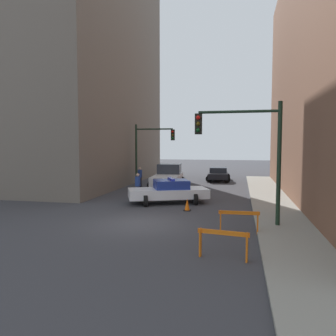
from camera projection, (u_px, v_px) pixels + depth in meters
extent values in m
plane|color=#38383D|center=(140.00, 224.00, 14.57)|extent=(120.00, 120.00, 0.00)
cube|color=gray|center=(287.00, 230.00, 13.24)|extent=(2.40, 44.00, 0.12)
cube|color=#6B6056|center=(59.00, 52.00, 29.91)|extent=(14.00, 20.00, 23.88)
cylinder|color=black|center=(279.00, 164.00, 13.70)|extent=(0.18, 0.18, 5.20)
cylinder|color=black|center=(238.00, 112.00, 13.91)|extent=(3.40, 0.12, 0.12)
cube|color=black|center=(198.00, 124.00, 14.31)|extent=(0.30, 0.22, 0.90)
sphere|color=red|center=(198.00, 118.00, 14.15)|extent=(0.18, 0.18, 0.18)
sphere|color=#4C3D0C|center=(198.00, 124.00, 14.17)|extent=(0.18, 0.18, 0.18)
sphere|color=#0C4219|center=(198.00, 130.00, 14.19)|extent=(0.18, 0.18, 0.18)
cylinder|color=black|center=(136.00, 155.00, 28.06)|extent=(0.18, 0.18, 5.20)
cylinder|color=black|center=(154.00, 129.00, 27.56)|extent=(3.20, 0.12, 0.12)
cube|color=black|center=(173.00, 135.00, 27.25)|extent=(0.30, 0.22, 0.90)
sphere|color=red|center=(172.00, 132.00, 27.09)|extent=(0.18, 0.18, 0.18)
sphere|color=#4C3D0C|center=(172.00, 135.00, 27.11)|extent=(0.18, 0.18, 0.18)
sphere|color=#0C4219|center=(172.00, 138.00, 27.13)|extent=(0.18, 0.18, 0.18)
cube|color=white|center=(168.00, 193.00, 19.62)|extent=(5.05, 3.51, 0.55)
cube|color=navy|center=(171.00, 184.00, 19.61)|extent=(2.45, 2.26, 0.52)
cylinder|color=black|center=(145.00, 201.00, 18.55)|extent=(0.46, 0.69, 0.66)
cylinder|color=black|center=(142.00, 196.00, 20.22)|extent=(0.46, 0.69, 0.66)
cylinder|color=black|center=(195.00, 199.00, 19.06)|extent=(0.46, 0.69, 0.66)
cylinder|color=black|center=(188.00, 195.00, 20.73)|extent=(0.46, 0.69, 0.66)
cube|color=#2633BF|center=(171.00, 179.00, 19.59)|extent=(0.72, 1.35, 0.12)
cube|color=silver|center=(168.00, 179.00, 26.18)|extent=(2.40, 5.54, 0.70)
cube|color=#2D333D|center=(169.00, 169.00, 27.20)|extent=(1.97, 1.86, 0.80)
cylinder|color=black|center=(160.00, 181.00, 27.99)|extent=(0.82, 0.32, 0.80)
cylinder|color=black|center=(181.00, 181.00, 27.73)|extent=(0.82, 0.32, 0.80)
cylinder|color=black|center=(152.00, 186.00, 24.69)|extent=(0.82, 0.32, 0.80)
cylinder|color=black|center=(177.00, 186.00, 24.43)|extent=(0.82, 0.32, 0.80)
cube|color=black|center=(218.00, 175.00, 31.57)|extent=(1.97, 4.37, 0.52)
cube|color=#232833|center=(218.00, 170.00, 31.37)|extent=(1.66, 1.87, 0.48)
cylinder|color=black|center=(210.00, 176.00, 33.05)|extent=(0.63, 0.24, 0.62)
cylinder|color=black|center=(227.00, 176.00, 32.76)|extent=(0.63, 0.24, 0.62)
cylinder|color=black|center=(209.00, 179.00, 30.43)|extent=(0.63, 0.24, 0.62)
cylinder|color=black|center=(227.00, 179.00, 30.14)|extent=(0.63, 0.24, 0.62)
cylinder|color=#474C66|center=(138.00, 192.00, 21.26)|extent=(0.34, 0.34, 0.82)
cylinder|color=navy|center=(138.00, 181.00, 21.20)|extent=(0.44, 0.44, 0.62)
sphere|color=tan|center=(138.00, 175.00, 21.17)|extent=(0.27, 0.27, 0.22)
cylinder|color=black|center=(140.00, 182.00, 26.71)|extent=(0.33, 0.33, 0.82)
cylinder|color=navy|center=(140.00, 174.00, 26.66)|extent=(0.42, 0.42, 0.62)
sphere|color=tan|center=(140.00, 169.00, 26.62)|extent=(0.26, 0.26, 0.22)
cube|color=orange|center=(223.00, 233.00, 10.03)|extent=(1.59, 0.28, 0.14)
cube|color=orange|center=(200.00, 242.00, 10.31)|extent=(0.07, 0.17, 0.90)
cube|color=orange|center=(247.00, 247.00, 9.80)|extent=(0.07, 0.17, 0.90)
cube|color=orange|center=(239.00, 213.00, 12.94)|extent=(1.60, 0.11, 0.14)
cube|color=orange|center=(221.00, 221.00, 13.09)|extent=(0.06, 0.16, 0.90)
cube|color=orange|center=(258.00, 223.00, 12.84)|extent=(0.06, 0.16, 0.90)
cube|color=black|center=(187.00, 210.00, 17.42)|extent=(0.36, 0.36, 0.04)
cone|color=#F2600C|center=(187.00, 204.00, 17.40)|extent=(0.28, 0.28, 0.62)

